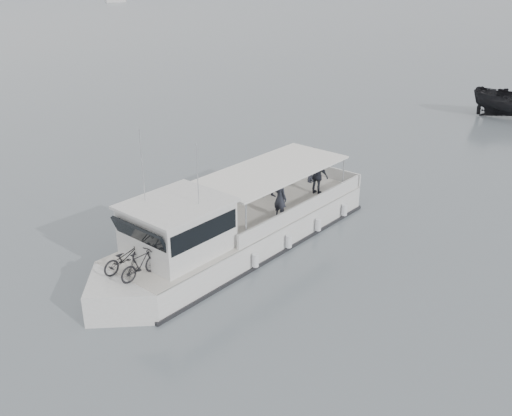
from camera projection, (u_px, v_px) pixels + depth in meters
ground at (299, 242)px, 25.23m from camera, size 1400.00×1400.00×0.00m
tour_boat at (226, 233)px, 23.74m from camera, size 14.82×7.08×6.24m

